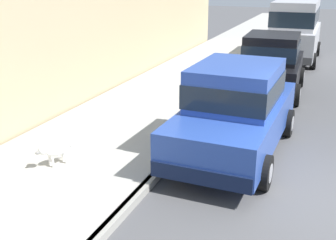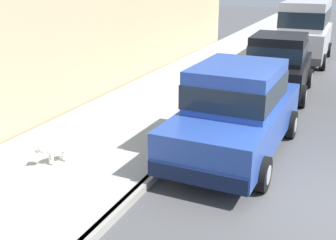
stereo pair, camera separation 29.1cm
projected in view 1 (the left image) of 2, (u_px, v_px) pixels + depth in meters
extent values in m
cube|color=gray|center=(163.00, 168.00, 8.18)|extent=(0.16, 64.00, 0.14)
cube|color=#A8A59E|center=(83.00, 154.00, 8.81)|extent=(3.60, 64.00, 0.14)
cube|color=#28479E|center=(235.00, 121.00, 8.87)|extent=(1.91, 4.54, 0.76)
cube|color=#28479E|center=(236.00, 85.00, 8.52)|extent=(1.64, 2.14, 0.84)
cube|color=#19232D|center=(236.00, 88.00, 8.54)|extent=(1.67, 2.18, 0.46)
cube|color=#0E1837|center=(257.00, 103.00, 10.86)|extent=(1.77, 0.24, 0.28)
cube|color=#0E1837|center=(201.00, 175.00, 7.04)|extent=(1.77, 0.24, 0.28)
cylinder|color=black|center=(213.00, 113.00, 10.54)|extent=(0.24, 0.65, 0.64)
cylinder|color=#9E9EA3|center=(213.00, 113.00, 10.54)|extent=(0.25, 0.36, 0.35)
cylinder|color=black|center=(288.00, 123.00, 9.88)|extent=(0.24, 0.65, 0.64)
cylinder|color=#9E9EA3|center=(288.00, 123.00, 9.88)|extent=(0.25, 0.36, 0.35)
cylinder|color=black|center=(170.00, 156.00, 8.12)|extent=(0.24, 0.65, 0.64)
cylinder|color=#9E9EA3|center=(170.00, 156.00, 8.12)|extent=(0.25, 0.36, 0.35)
cylinder|color=black|center=(264.00, 172.00, 7.46)|extent=(0.24, 0.65, 0.64)
cylinder|color=#9E9EA3|center=(264.00, 172.00, 7.46)|extent=(0.25, 0.36, 0.35)
cube|color=#EAEACC|center=(236.00, 87.00, 10.98)|extent=(0.28, 0.09, 0.14)
cube|color=#EAEACC|center=(280.00, 92.00, 10.56)|extent=(0.28, 0.09, 0.14)
cube|color=black|center=(271.00, 71.00, 13.26)|extent=(1.86, 3.76, 0.76)
cube|color=black|center=(272.00, 48.00, 12.78)|extent=(1.58, 1.96, 0.80)
cube|color=#19232D|center=(272.00, 50.00, 12.80)|extent=(1.62, 2.00, 0.44)
cube|color=black|center=(276.00, 67.00, 14.94)|extent=(1.69, 0.26, 0.28)
cube|color=black|center=(263.00, 93.00, 11.74)|extent=(1.69, 0.26, 0.28)
cylinder|color=black|center=(249.00, 73.00, 14.67)|extent=(0.24, 0.65, 0.64)
cylinder|color=#9E9EA3|center=(249.00, 73.00, 14.67)|extent=(0.25, 0.36, 0.35)
cylinder|color=black|center=(300.00, 77.00, 14.13)|extent=(0.24, 0.65, 0.64)
cylinder|color=#9E9EA3|center=(300.00, 77.00, 14.13)|extent=(0.25, 0.36, 0.35)
cylinder|color=black|center=(236.00, 90.00, 12.63)|extent=(0.24, 0.65, 0.64)
cylinder|color=#9E9EA3|center=(236.00, 90.00, 12.63)|extent=(0.25, 0.36, 0.35)
cylinder|color=black|center=(296.00, 95.00, 12.09)|extent=(0.24, 0.65, 0.64)
cylinder|color=#9E9EA3|center=(296.00, 95.00, 12.09)|extent=(0.25, 0.36, 0.35)
cube|color=#EAEACC|center=(262.00, 56.00, 15.01)|extent=(0.28, 0.09, 0.14)
cube|color=#EAEACC|center=(293.00, 58.00, 14.68)|extent=(0.28, 0.09, 0.14)
cube|color=#BCBCC1|center=(294.00, 40.00, 18.09)|extent=(1.94, 4.81, 1.10)
cube|color=#BCBCC1|center=(296.00, 14.00, 17.73)|extent=(1.70, 3.81, 1.10)
cube|color=#19232D|center=(296.00, 16.00, 17.75)|extent=(1.74, 3.85, 0.61)
cube|color=#424243|center=(298.00, 42.00, 20.29)|extent=(1.86, 0.21, 0.28)
cube|color=#424243|center=(286.00, 60.00, 16.16)|extent=(1.86, 0.21, 0.28)
cylinder|color=black|center=(275.00, 46.00, 19.91)|extent=(0.22, 0.64, 0.64)
cylinder|color=#9E9EA3|center=(275.00, 46.00, 19.91)|extent=(0.24, 0.35, 0.35)
cylinder|color=black|center=(317.00, 49.00, 19.26)|extent=(0.22, 0.64, 0.64)
cylinder|color=#9E9EA3|center=(317.00, 49.00, 19.26)|extent=(0.24, 0.35, 0.35)
cylinder|color=black|center=(265.00, 58.00, 17.29)|extent=(0.22, 0.64, 0.64)
cylinder|color=#9E9EA3|center=(265.00, 58.00, 17.29)|extent=(0.24, 0.35, 0.35)
cylinder|color=black|center=(313.00, 61.00, 16.64)|extent=(0.22, 0.64, 0.64)
cylinder|color=#9E9EA3|center=(313.00, 61.00, 16.64)|extent=(0.24, 0.35, 0.35)
cube|color=#EAEACC|center=(286.00, 29.00, 20.33)|extent=(0.28, 0.08, 0.14)
cube|color=#EAEACC|center=(312.00, 30.00, 19.93)|extent=(0.28, 0.08, 0.14)
ellipsoid|color=white|center=(57.00, 151.00, 8.10)|extent=(0.38, 0.48, 0.20)
cylinder|color=white|center=(53.00, 163.00, 8.03)|extent=(0.05, 0.05, 0.18)
cylinder|color=white|center=(50.00, 161.00, 8.12)|extent=(0.05, 0.05, 0.18)
cylinder|color=white|center=(66.00, 159.00, 8.20)|extent=(0.05, 0.05, 0.18)
cylinder|color=white|center=(63.00, 157.00, 8.29)|extent=(0.05, 0.05, 0.18)
sphere|color=white|center=(42.00, 150.00, 7.89)|extent=(0.17, 0.17, 0.17)
ellipsoid|color=gray|center=(38.00, 153.00, 7.84)|extent=(0.11, 0.13, 0.06)
cone|color=white|center=(44.00, 147.00, 7.83)|extent=(0.06, 0.06, 0.07)
cone|color=white|center=(41.00, 145.00, 7.90)|extent=(0.06, 0.06, 0.07)
cylinder|color=white|center=(69.00, 144.00, 8.24)|extent=(0.09, 0.12, 0.13)
cube|color=tan|center=(112.00, 38.00, 13.58)|extent=(0.50, 20.00, 3.24)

